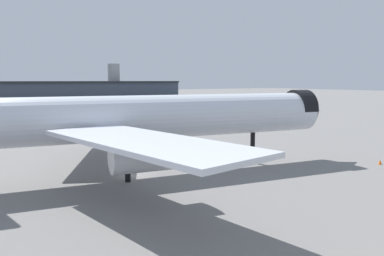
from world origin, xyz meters
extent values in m
plane|color=slate|center=(0.00, 0.00, 0.00)|extent=(900.00, 900.00, 0.00)
cylinder|color=silver|center=(1.27, 0.10, 8.06)|extent=(58.00, 13.69, 6.20)
cone|color=silver|center=(29.87, -3.67, 8.06)|extent=(7.56, 6.92, 6.08)
cylinder|color=black|center=(28.64, -3.51, 8.53)|extent=(3.59, 6.57, 6.26)
cube|color=silver|center=(-1.04, 16.63, 7.29)|extent=(19.51, 27.40, 0.50)
cylinder|color=#B7BAC1|center=(-0.07, 13.36, 5.24)|extent=(8.45, 4.44, 3.41)
cube|color=silver|center=(-5.24, -15.26, 7.29)|extent=(13.80, 27.20, 0.50)
cylinder|color=#B7BAC1|center=(-3.46, -12.35, 5.24)|extent=(8.45, 4.44, 3.41)
cylinder|color=black|center=(19.57, -2.31, 2.48)|extent=(0.74, 0.74, 4.96)
cylinder|color=black|center=(-1.16, 3.71, 2.48)|extent=(0.74, 0.74, 4.96)
cylinder|color=black|center=(-2.01, -2.75, 2.48)|extent=(0.74, 0.74, 4.96)
cube|color=#3D4756|center=(8.14, 210.10, 5.77)|extent=(239.97, 54.30, 11.53)
cube|color=#232628|center=(8.14, 210.10, 12.13)|extent=(240.28, 56.67, 1.20)
cylinder|color=#939399|center=(77.65, 219.09, 12.55)|extent=(8.58, 8.58, 25.11)
cube|color=black|center=(7.98, 37.12, 0.32)|extent=(1.61, 2.47, 0.20)
cube|color=beige|center=(7.98, 37.12, 1.12)|extent=(1.61, 2.47, 1.40)
sphere|color=black|center=(8.68, 36.13, 0.22)|extent=(0.44, 0.44, 0.44)
sphere|color=black|center=(7.18, 36.20, 0.22)|extent=(0.44, 0.44, 0.44)
sphere|color=black|center=(8.77, 38.05, 0.22)|extent=(0.44, 0.44, 0.44)
sphere|color=black|center=(7.27, 38.12, 0.22)|extent=(0.44, 0.44, 0.44)
cone|color=#F2600C|center=(35.99, -13.86, 0.37)|extent=(0.58, 0.58, 0.73)
camera|label=1|loc=(-20.57, -49.07, 13.22)|focal=35.95mm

